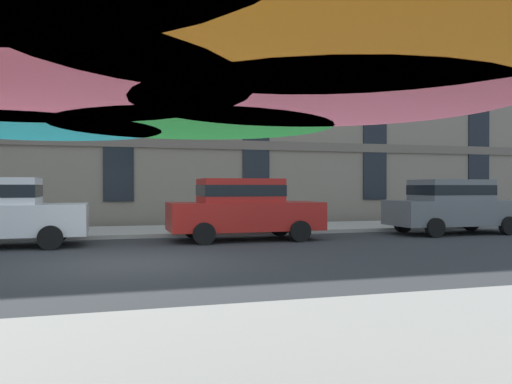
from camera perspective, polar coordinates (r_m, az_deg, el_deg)
ground_plane at (r=10.65m, az=-14.26°, el=-7.78°), size 120.00×120.00×0.00m
sidewalk_far at (r=17.40m, az=-15.01°, el=-4.33°), size 56.00×3.60×0.12m
apartment_building at (r=26.33m, az=-15.43°, el=14.76°), size 47.76×12.08×16.00m
sedan_red at (r=14.73m, az=-1.45°, el=-1.73°), size 4.40×1.98×1.78m
sedan_gray at (r=17.92m, az=21.20°, el=-1.36°), size 4.40×1.98×1.78m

